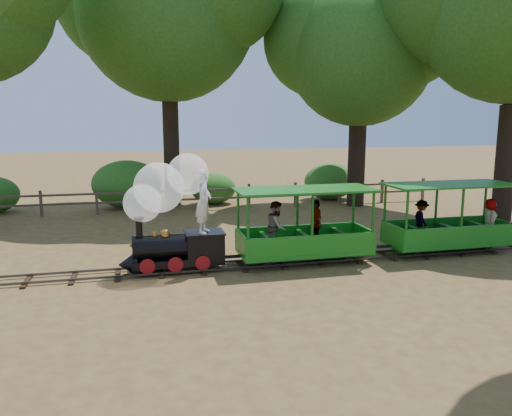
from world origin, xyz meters
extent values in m
plane|color=olive|center=(0.00, 0.00, 0.00)|extent=(90.00, 90.00, 0.00)
cube|color=#3F3D3A|center=(0.00, -0.30, 0.08)|extent=(22.00, 0.05, 0.05)
cube|color=#3F3D3A|center=(0.00, 0.30, 0.08)|extent=(22.00, 0.05, 0.05)
cube|color=#382314|center=(0.00, 0.00, 0.03)|extent=(0.12, 1.00, 0.05)
cube|color=#382314|center=(-5.00, 0.00, 0.03)|extent=(0.12, 1.00, 0.05)
cube|color=#382314|center=(5.00, 0.00, 0.03)|extent=(0.12, 1.00, 0.05)
cube|color=black|center=(-2.57, 0.00, 0.28)|extent=(2.19, 0.70, 0.18)
cylinder|color=black|center=(-2.92, 0.00, 0.65)|extent=(1.39, 0.56, 0.56)
cylinder|color=black|center=(-3.46, 0.00, 1.14)|extent=(0.16, 0.16, 0.44)
sphere|color=#B4772B|center=(-2.87, 0.00, 0.94)|extent=(0.26, 0.26, 0.26)
cylinder|color=#B4772B|center=(-3.11, 0.00, 0.96)|extent=(0.10, 0.10, 0.10)
cube|color=black|center=(-1.92, 0.00, 0.64)|extent=(0.89, 0.70, 0.55)
cube|color=black|center=(-1.92, 0.00, 0.94)|extent=(0.94, 0.76, 0.04)
cone|color=black|center=(-3.76, 0.00, 0.26)|extent=(0.45, 0.64, 0.64)
cylinder|color=#B4772B|center=(-3.64, 0.00, 0.75)|extent=(0.10, 0.14, 0.14)
cylinder|color=maroon|center=(-3.31, -0.36, 0.28)|extent=(0.36, 0.06, 0.36)
cylinder|color=maroon|center=(-3.31, 0.36, 0.28)|extent=(0.36, 0.06, 0.36)
cylinder|color=maroon|center=(-2.67, -0.36, 0.28)|extent=(0.36, 0.06, 0.36)
cylinder|color=maroon|center=(-2.67, 0.36, 0.28)|extent=(0.36, 0.06, 0.36)
cylinder|color=maroon|center=(-2.02, -0.36, 0.28)|extent=(0.36, 0.06, 0.36)
cylinder|color=maroon|center=(-2.02, 0.36, 0.28)|extent=(0.36, 0.06, 0.36)
sphere|color=white|center=(-3.36, 0.05, 1.71)|extent=(0.89, 0.89, 0.89)
sphere|color=white|center=(-2.97, 0.10, 2.06)|extent=(1.19, 1.19, 1.19)
sphere|color=white|center=(-2.27, 0.15, 2.36)|extent=(0.99, 0.99, 0.99)
imported|color=white|center=(-1.94, -0.10, 1.73)|extent=(0.55, 0.66, 1.54)
cube|color=#1B7F1B|center=(0.64, 0.00, 0.32)|extent=(3.36, 1.29, 0.10)
cube|color=#1A6016|center=(0.64, 0.00, 0.20)|extent=(3.03, 0.49, 0.14)
cube|color=#1B7F1B|center=(0.64, -0.60, 0.61)|extent=(3.36, 0.06, 0.49)
cube|color=#1B7F1B|center=(0.64, 0.60, 0.61)|extent=(3.36, 0.06, 0.49)
cube|color=#1B7F1B|center=(0.64, 0.00, 1.90)|extent=(3.51, 1.43, 0.05)
cylinder|color=#1A6016|center=(-0.96, -0.58, 1.11)|extent=(0.07, 0.07, 1.58)
cylinder|color=#1A6016|center=(-0.96, 0.58, 1.11)|extent=(0.07, 0.07, 1.58)
cylinder|color=#1A6016|center=(2.24, -0.58, 1.11)|extent=(0.07, 0.07, 1.58)
cylinder|color=#1A6016|center=(2.24, 0.58, 1.11)|extent=(0.07, 0.07, 1.58)
cube|color=#1A6016|center=(-0.37, 0.00, 0.57)|extent=(0.12, 1.09, 0.40)
cube|color=#1A6016|center=(0.64, 0.00, 0.57)|extent=(0.12, 1.09, 0.40)
cube|color=#1A6016|center=(1.65, 0.00, 0.57)|extent=(0.12, 1.09, 0.40)
cylinder|color=black|center=(-0.44, -0.34, 0.24)|extent=(0.28, 0.06, 0.28)
cylinder|color=black|center=(-0.44, 0.34, 0.24)|extent=(0.28, 0.06, 0.28)
cylinder|color=black|center=(1.72, -0.34, 0.24)|extent=(0.28, 0.06, 0.28)
cylinder|color=black|center=(1.72, 0.34, 0.24)|extent=(0.28, 0.06, 0.28)
imported|color=gray|center=(-0.13, -0.12, 1.01)|extent=(0.70, 0.77, 1.29)
imported|color=gray|center=(1.05, 0.28, 0.98)|extent=(0.32, 0.72, 1.22)
cube|color=#1B7F1B|center=(4.79, 0.00, 0.32)|extent=(3.36, 1.29, 0.10)
cube|color=#1A6016|center=(4.79, 0.00, 0.20)|extent=(3.03, 0.49, 0.14)
cube|color=#1B7F1B|center=(4.79, -0.60, 0.61)|extent=(3.36, 0.06, 0.49)
cube|color=#1B7F1B|center=(4.79, 0.60, 0.61)|extent=(3.36, 0.06, 0.49)
cube|color=#1B7F1B|center=(4.79, 0.00, 1.90)|extent=(3.51, 1.43, 0.05)
cylinder|color=#1A6016|center=(3.18, -0.58, 1.11)|extent=(0.07, 0.07, 1.58)
cylinder|color=#1A6016|center=(3.18, 0.58, 1.11)|extent=(0.07, 0.07, 1.58)
cylinder|color=#1A6016|center=(6.39, 0.58, 1.11)|extent=(0.07, 0.07, 1.58)
cube|color=#1A6016|center=(3.78, 0.00, 0.57)|extent=(0.12, 1.09, 0.40)
cube|color=#1A6016|center=(4.79, 0.00, 0.57)|extent=(0.12, 1.09, 0.40)
cube|color=#1A6016|center=(5.80, 0.00, 0.57)|extent=(0.12, 1.09, 0.40)
cylinder|color=black|center=(3.71, -0.34, 0.24)|extent=(0.28, 0.06, 0.28)
cylinder|color=black|center=(3.71, 0.34, 0.24)|extent=(0.28, 0.06, 0.28)
cylinder|color=black|center=(5.86, -0.34, 0.24)|extent=(0.28, 0.06, 0.28)
cylinder|color=black|center=(5.86, 0.34, 0.24)|extent=(0.28, 0.06, 0.28)
imported|color=gray|center=(4.15, 0.29, 0.91)|extent=(0.52, 0.76, 1.09)
imported|color=gray|center=(5.85, -0.33, 0.95)|extent=(0.59, 0.67, 1.16)
cylinder|color=#2D2116|center=(-2.00, 9.50, 2.17)|extent=(0.66, 0.66, 4.33)
cylinder|color=#2D2116|center=(-2.00, 9.50, 5.57)|extent=(0.50, 0.50, 2.48)
sphere|color=#2C4F18|center=(-2.00, 9.50, 7.89)|extent=(7.21, 7.21, 7.21)
cylinder|color=#2D2116|center=(5.50, 7.50, 1.71)|extent=(0.72, 0.72, 3.42)
cylinder|color=#2D2116|center=(5.50, 7.50, 4.40)|extent=(0.54, 0.54, 1.95)
sphere|color=#2C4F18|center=(5.50, 7.50, 6.26)|extent=(5.91, 5.91, 5.91)
sphere|color=#2C4F18|center=(6.98, 6.61, 7.00)|extent=(4.43, 4.43, 4.43)
sphere|color=#2C4F18|center=(4.17, 8.53, 6.85)|extent=(4.73, 4.73, 4.73)
cylinder|color=#2D2116|center=(9.00, 3.00, 2.05)|extent=(0.68, 0.68, 4.10)
cube|color=brown|center=(-7.00, 8.00, 0.50)|extent=(0.10, 0.10, 1.00)
cube|color=brown|center=(-5.00, 8.00, 0.50)|extent=(0.10, 0.10, 1.00)
cube|color=brown|center=(-3.00, 8.00, 0.50)|extent=(0.10, 0.10, 1.00)
cube|color=brown|center=(-1.00, 8.00, 0.50)|extent=(0.10, 0.10, 1.00)
cube|color=brown|center=(1.00, 8.00, 0.50)|extent=(0.10, 0.10, 1.00)
cube|color=brown|center=(3.00, 8.00, 0.50)|extent=(0.10, 0.10, 1.00)
cube|color=brown|center=(5.00, 8.00, 0.50)|extent=(0.10, 0.10, 1.00)
cube|color=brown|center=(7.00, 8.00, 0.50)|extent=(0.10, 0.10, 1.00)
cube|color=brown|center=(9.00, 8.00, 0.50)|extent=(0.10, 0.10, 1.00)
cube|color=brown|center=(0.00, 8.00, 0.80)|extent=(18.00, 0.06, 0.08)
cube|color=brown|center=(0.00, 8.00, 0.45)|extent=(18.00, 0.06, 0.08)
ellipsoid|color=#2D6B1E|center=(-3.88, 9.30, 0.98)|extent=(2.83, 2.17, 1.96)
ellipsoid|color=#2D6B1E|center=(-0.28, 9.30, 0.66)|extent=(1.92, 1.47, 1.33)
ellipsoid|color=#2D6B1E|center=(5.05, 9.30, 0.81)|extent=(2.35, 1.81, 1.63)
camera|label=1|loc=(-3.46, -11.78, 3.70)|focal=35.00mm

